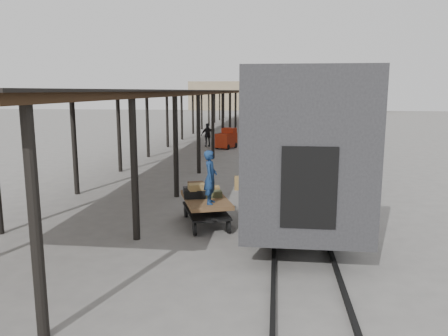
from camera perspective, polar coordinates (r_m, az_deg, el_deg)
ground at (r=14.18m, az=-3.56°, el=-6.81°), size 160.00×160.00×0.00m
train at (r=47.16m, az=7.74°, el=8.27°), size 3.45×76.01×4.01m
canopy at (r=37.80m, az=-2.18°, el=9.91°), size 4.90×64.30×4.15m
rails at (r=47.52m, az=7.67°, el=5.10°), size 1.54×150.00×0.12m
building_far at (r=92.07m, az=14.18°, el=9.72°), size 18.00×10.00×8.00m
building_left at (r=96.16m, az=-0.68°, el=9.42°), size 12.00×8.00×6.00m
baggage_cart at (r=13.53m, az=-2.40°, el=-4.77°), size 1.98×2.68×0.86m
suitcase_stack at (r=13.73m, az=-3.22°, el=-2.95°), size 1.34×1.32×0.44m
luggage_tug at (r=31.43m, az=0.35°, el=3.78°), size 1.52×1.89×1.45m
porter at (r=12.64m, az=-1.78°, el=-1.20°), size 0.38×0.57×1.57m
pedestrian at (r=32.35m, az=-2.14°, el=4.32°), size 1.10×0.80×1.74m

